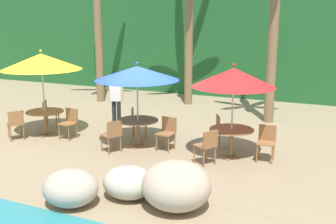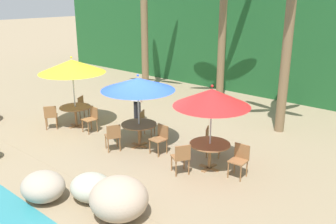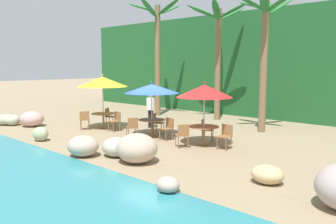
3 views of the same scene
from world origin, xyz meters
The scene contains 21 objects.
ground_plane centered at (0.00, 0.00, 0.00)m, with size 120.00×120.00×0.00m, color #937F60.
terrace_deck centered at (0.00, 0.00, 0.00)m, with size 18.00×5.20×0.01m.
foliage_backdrop centered at (0.00, 9.00, 3.00)m, with size 28.00×2.40×6.00m.
rock_seawall centered at (1.35, -2.72, 0.37)m, with size 16.96×3.22×0.96m.
umbrella_yellow centered at (-3.19, -0.16, 2.20)m, with size 2.31×2.31×2.55m.
dining_table_yellow centered at (-3.19, -0.16, 0.61)m, with size 1.10×1.10×0.74m.
chair_yellow_seaward centered at (-2.34, -0.12, 0.51)m, with size 0.44×0.45×0.87m.
chair_yellow_inland centered at (-3.67, 0.55, 0.51)m, with size 0.57×0.57×0.87m.
chair_yellow_left centered at (-3.62, -0.90, 0.51)m, with size 0.59×0.59×0.87m.
umbrella_blue centered at (-0.18, 0.05, 2.01)m, with size 2.24×2.24×2.31m.
dining_table_blue centered at (-0.18, 0.05, 0.61)m, with size 1.10×1.10×0.74m.
chair_blue_seaward centered at (0.67, 0.09, 0.51)m, with size 0.44×0.45×0.87m.
chair_blue_inland centered at (-0.63, 0.78, 0.51)m, with size 0.57×0.56×0.87m.
chair_blue_left centered at (-0.50, -0.74, 0.51)m, with size 0.57×0.57×0.87m.
umbrella_red centered at (2.38, 0.20, 2.03)m, with size 2.04×2.04×2.37m.
dining_table_red centered at (2.38, 0.20, 0.61)m, with size 1.10×1.10×0.74m.
chair_red_seaward centered at (3.23, 0.34, 0.51)m, with size 0.45×0.45×0.87m.
chair_red_inland centered at (1.92, 0.91, 0.51)m, with size 0.57×0.57×0.87m.
chair_red_left centered at (2.02, -0.58, 0.51)m, with size 0.58×0.58×0.87m.
palm_tree_third centered at (2.56, 4.21, 3.90)m, with size 2.87×2.74×5.89m.
waiter_in_white centered at (-1.76, 1.52, 0.99)m, with size 0.52×0.31×1.70m.
Camera 1 is at (4.96, -9.33, 3.43)m, focal length 43.54 mm.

